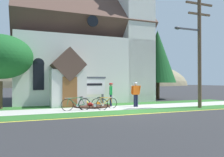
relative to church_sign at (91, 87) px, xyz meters
name	(u,v)px	position (x,y,z in m)	size (l,w,h in m)	color
ground	(108,104)	(1.57, 0.68, -1.40)	(140.00, 140.00, 0.00)	#2B2B2D
sidewalk_slab	(105,108)	(0.54, -1.66, -1.40)	(32.00, 2.31, 0.01)	#B7B5AD
grass_verge	(117,112)	(0.54, -3.67, -1.40)	(32.00, 1.71, 0.01)	#2D6628
church_lawn	(96,105)	(0.54, 0.43, -1.40)	(24.00, 1.87, 0.01)	#2D6628
curb_paint_stripe	(124,115)	(0.54, -4.67, -1.40)	(28.00, 0.16, 0.01)	yellow
church_building	(85,49)	(0.90, 5.37, 3.46)	(12.02, 10.45, 13.77)	silver
church_sign	(91,87)	(0.00, 0.00, 0.00)	(2.31, 0.24, 2.11)	#474C56
flower_bed	(92,106)	(0.00, -0.34, -1.33)	(2.59, 2.59, 0.34)	#382319
bicycle_orange	(104,103)	(0.43, -1.77, -1.04)	(1.77, 0.09, 0.79)	black
bicycle_white	(76,104)	(-1.47, -2.01, -1.01)	(1.79, 0.18, 0.86)	black
bicycle_blue	(93,104)	(-0.42, -2.18, -1.02)	(1.69, 0.72, 0.83)	black
cyclist_in_yellow_jersey	(111,93)	(1.29, -0.70, -0.43)	(0.39, 0.66, 1.67)	#191E38
cyclist_in_orange_jersey	(136,92)	(2.80, -1.61, -0.39)	(0.67, 0.29, 1.72)	#191E38
utility_pole	(198,45)	(6.50, -3.57, 2.83)	(3.12, 0.28, 7.63)	brown
roadside_conifer	(158,57)	(8.00, 3.71, 2.87)	(3.64, 3.64, 6.91)	#4C3823
yard_deciduous_tree	(1,57)	(-5.85, 0.50, 1.95)	(4.02, 4.02, 4.79)	#4C3823
distant_hill	(73,86)	(11.74, 67.33, -1.40)	(101.17, 41.81, 25.51)	#847A5B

